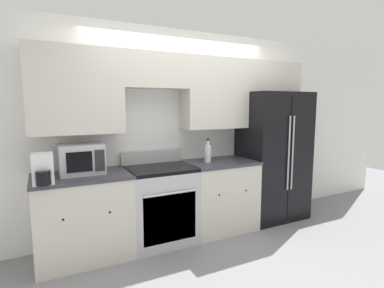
% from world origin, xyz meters
% --- Properties ---
extents(ground_plane, '(12.00, 12.00, 0.00)m').
position_xyz_m(ground_plane, '(0.00, 0.00, 0.00)').
color(ground_plane, gray).
extents(wall_back, '(8.00, 0.39, 2.60)m').
position_xyz_m(wall_back, '(0.03, 0.58, 1.52)').
color(wall_back, white).
rests_on(wall_back, ground_plane).
extents(lower_cabinets_left, '(0.99, 0.64, 0.92)m').
position_xyz_m(lower_cabinets_left, '(-1.30, 0.31, 0.46)').
color(lower_cabinets_left, beige).
rests_on(lower_cabinets_left, ground_plane).
extents(lower_cabinets_right, '(0.91, 0.64, 0.92)m').
position_xyz_m(lower_cabinets_right, '(0.41, 0.31, 0.46)').
color(lower_cabinets_right, beige).
rests_on(lower_cabinets_right, ground_plane).
extents(oven_range, '(0.79, 0.65, 1.08)m').
position_xyz_m(oven_range, '(-0.43, 0.31, 0.46)').
color(oven_range, '#B7B7BC').
rests_on(oven_range, ground_plane).
extents(refrigerator, '(0.93, 0.73, 1.82)m').
position_xyz_m(refrigerator, '(1.32, 0.35, 0.91)').
color(refrigerator, black).
rests_on(refrigerator, ground_plane).
extents(microwave, '(0.45, 0.36, 0.32)m').
position_xyz_m(microwave, '(-1.29, 0.38, 1.07)').
color(microwave, '#B7B7BC').
rests_on(microwave, lower_cabinets_left).
extents(bottle, '(0.08, 0.08, 0.31)m').
position_xyz_m(bottle, '(0.23, 0.31, 1.04)').
color(bottle, silver).
rests_on(bottle, lower_cabinets_right).
extents(electric_kettle, '(0.18, 0.29, 0.28)m').
position_xyz_m(electric_kettle, '(-1.66, 0.09, 1.05)').
color(electric_kettle, white).
rests_on(electric_kettle, lower_cabinets_left).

